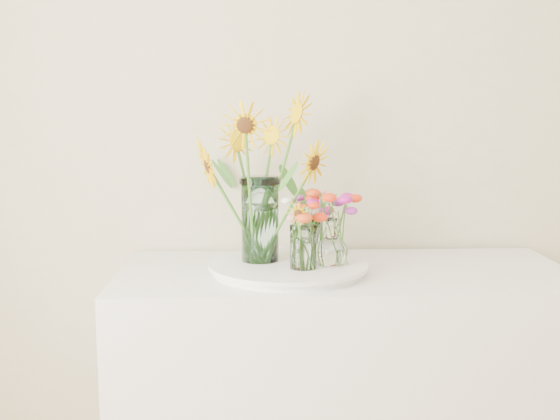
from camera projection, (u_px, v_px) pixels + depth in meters
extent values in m
cube|color=white|center=(342.00, 407.00, 2.24)|extent=(1.40, 0.60, 0.90)
cylinder|color=white|center=(288.00, 269.00, 2.14)|extent=(0.46, 0.46, 0.02)
cylinder|color=#BFF0F2|center=(260.00, 220.00, 2.15)|extent=(0.13, 0.13, 0.27)
cylinder|color=white|center=(303.00, 248.00, 2.06)|extent=(0.08, 0.08, 0.13)
cylinder|color=white|center=(312.00, 238.00, 2.24)|extent=(0.09, 0.09, 0.12)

